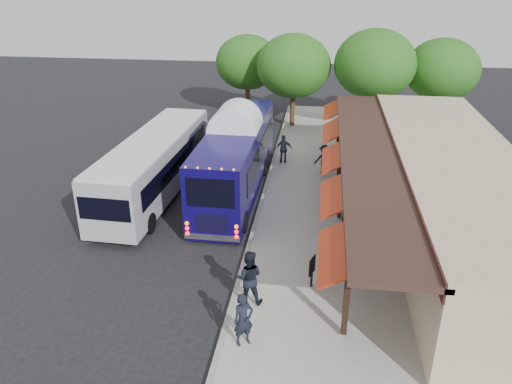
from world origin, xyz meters
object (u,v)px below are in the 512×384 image
at_px(ped_a, 243,320).
at_px(ped_b, 249,277).
at_px(ped_c, 284,149).
at_px(city_bus, 155,164).
at_px(ped_d, 324,159).
at_px(coach_bus, 236,155).
at_px(sign_board, 312,267).

bearing_deg(ped_a, ped_b, 61.11).
bearing_deg(ped_c, city_bus, 30.51).
relative_size(ped_b, ped_c, 1.18).
height_order(city_bus, ped_d, city_bus).
distance_m(coach_bus, city_bus, 4.09).
distance_m(coach_bus, ped_b, 9.70).
bearing_deg(ped_a, ped_c, 57.47).
relative_size(coach_bus, ped_a, 6.61).
bearing_deg(ped_a, ped_d, 48.13).
xyz_separation_m(city_bus, ped_a, (6.16, -10.56, -0.65)).
bearing_deg(sign_board, coach_bus, 135.83).
xyz_separation_m(ped_b, ped_c, (0.05, 13.50, -0.15)).
bearing_deg(city_bus, ped_a, -57.44).
distance_m(coach_bus, ped_a, 11.76).
bearing_deg(ped_d, coach_bus, 21.91).
distance_m(ped_b, ped_c, 13.50).
relative_size(ped_a, ped_b, 0.88).
distance_m(city_bus, ped_a, 12.24).
xyz_separation_m(coach_bus, ped_c, (2.10, 4.05, -0.98)).
distance_m(ped_a, ped_c, 15.57).
height_order(ped_b, ped_c, ped_b).
distance_m(coach_bus, ped_c, 4.67).
bearing_deg(ped_b, ped_d, -103.00).
xyz_separation_m(coach_bus, sign_board, (4.14, -8.27, -1.01)).
xyz_separation_m(coach_bus, ped_b, (2.05, -9.45, -0.83)).
relative_size(coach_bus, ped_d, 6.93).
distance_m(coach_bus, sign_board, 9.30).
height_order(coach_bus, ped_c, coach_bus).
bearing_deg(sign_board, ped_c, 118.63).
height_order(ped_a, ped_c, ped_a).
relative_size(city_bus, sign_board, 9.49).
xyz_separation_m(ped_b, sign_board, (2.09, 1.18, -0.18)).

